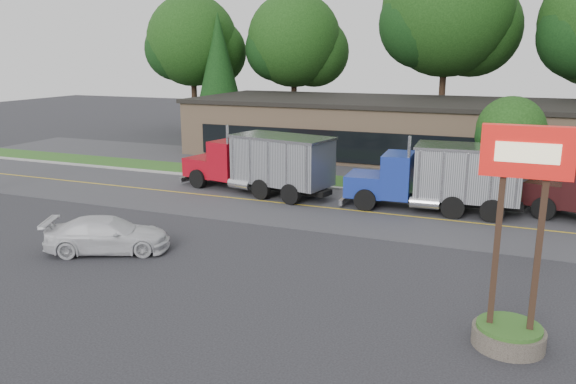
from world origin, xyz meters
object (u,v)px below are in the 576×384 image
at_px(dump_truck_red, 263,162).
at_px(dump_truck_blue, 442,176).
at_px(bilo_sign, 515,275).
at_px(rally_car, 108,235).

distance_m(dump_truck_red, dump_truck_blue, 9.76).
height_order(bilo_sign, dump_truck_blue, bilo_sign).
bearing_deg(bilo_sign, rally_car, 172.28).
xyz_separation_m(bilo_sign, dump_truck_red, (-13.19, 13.13, -0.21)).
xyz_separation_m(bilo_sign, rally_car, (-14.93, 2.02, -1.33)).
relative_size(dump_truck_blue, rally_car, 1.80).
bearing_deg(dump_truck_red, bilo_sign, 147.68).
relative_size(bilo_sign, dump_truck_blue, 0.69).
xyz_separation_m(dump_truck_blue, rally_car, (-11.50, -10.99, -1.11)).
bearing_deg(bilo_sign, dump_truck_blue, 104.73).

